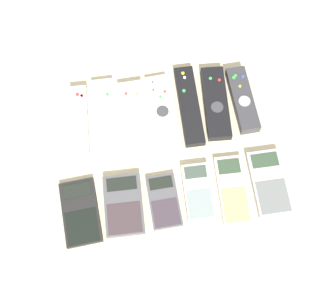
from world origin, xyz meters
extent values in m
plane|color=beige|center=(0.00, 0.00, 0.00)|extent=(3.00, 3.00, 0.00)
cube|color=white|center=(-0.20, 0.12, 0.01)|extent=(0.05, 0.18, 0.03)
cylinder|color=silver|center=(-0.19, 0.18, 0.03)|extent=(0.01, 0.01, 0.00)
cylinder|color=red|center=(-0.19, 0.18, 0.03)|extent=(0.01, 0.01, 0.00)
cylinder|color=red|center=(-0.20, 0.19, 0.03)|extent=(0.01, 0.01, 0.00)
cube|color=white|center=(-0.14, 0.12, 0.01)|extent=(0.05, 0.21, 0.02)
cylinder|color=silver|center=(-0.13, 0.19, 0.02)|extent=(0.01, 0.01, 0.00)
cylinder|color=green|center=(-0.13, 0.18, 0.02)|extent=(0.01, 0.01, 0.00)
cube|color=silver|center=(-0.07, 0.13, 0.01)|extent=(0.06, 0.16, 0.02)
cylinder|color=#99999E|center=(-0.07, 0.11, 0.02)|extent=(0.02, 0.02, 0.00)
cylinder|color=yellow|center=(-0.06, 0.17, 0.02)|extent=(0.01, 0.01, 0.00)
cylinder|color=red|center=(-0.08, 0.17, 0.02)|extent=(0.01, 0.01, 0.00)
cube|color=white|center=(0.00, 0.12, 0.01)|extent=(0.06, 0.20, 0.02)
cylinder|color=#38383D|center=(0.00, 0.12, 0.02)|extent=(0.03, 0.03, 0.00)
cylinder|color=red|center=(-0.01, 0.18, 0.02)|extent=(0.01, 0.01, 0.00)
cylinder|color=green|center=(0.00, 0.16, 0.02)|extent=(0.01, 0.01, 0.00)
cylinder|color=red|center=(0.01, 0.17, 0.02)|extent=(0.01, 0.01, 0.00)
cylinder|color=blue|center=(-0.01, 0.20, 0.02)|extent=(0.01, 0.01, 0.00)
cube|color=black|center=(0.07, 0.13, 0.01)|extent=(0.05, 0.21, 0.02)
cylinder|color=silver|center=(0.07, 0.20, 0.02)|extent=(0.01, 0.01, 0.00)
cylinder|color=yellow|center=(0.06, 0.21, 0.02)|extent=(0.01, 0.01, 0.00)
cylinder|color=green|center=(0.06, 0.16, 0.02)|extent=(0.01, 0.01, 0.00)
cube|color=black|center=(0.13, 0.12, 0.01)|extent=(0.07, 0.19, 0.02)
cylinder|color=#38383D|center=(0.13, 0.11, 0.02)|extent=(0.03, 0.03, 0.00)
cylinder|color=red|center=(0.15, 0.18, 0.02)|extent=(0.01, 0.01, 0.00)
cylinder|color=green|center=(0.13, 0.19, 0.02)|extent=(0.01, 0.01, 0.00)
cube|color=#333338|center=(0.20, 0.12, 0.01)|extent=(0.05, 0.17, 0.03)
cylinder|color=#99999E|center=(0.20, 0.11, 0.03)|extent=(0.03, 0.03, 0.00)
cylinder|color=green|center=(0.19, 0.18, 0.03)|extent=(0.01, 0.01, 0.00)
cylinder|color=yellow|center=(0.19, 0.15, 0.03)|extent=(0.01, 0.01, 0.00)
cylinder|color=green|center=(0.18, 0.18, 0.03)|extent=(0.01, 0.01, 0.00)
cylinder|color=blue|center=(0.21, 0.18, 0.03)|extent=(0.01, 0.01, 0.00)
cube|color=black|center=(-0.22, -0.10, 0.01)|extent=(0.09, 0.15, 0.01)
cube|color=black|center=(-0.22, -0.05, 0.01)|extent=(0.07, 0.04, 0.00)
cube|color=black|center=(-0.21, -0.13, 0.01)|extent=(0.07, 0.08, 0.00)
cube|color=#4C4C51|center=(-0.12, -0.10, 0.01)|extent=(0.09, 0.14, 0.02)
cube|color=black|center=(-0.12, -0.05, 0.02)|extent=(0.07, 0.03, 0.00)
cube|color=#3A2E32|center=(-0.12, -0.13, 0.02)|extent=(0.08, 0.07, 0.00)
cube|color=#4C4C51|center=(-0.03, -0.10, 0.01)|extent=(0.07, 0.12, 0.01)
cube|color=black|center=(-0.03, -0.06, 0.01)|extent=(0.05, 0.03, 0.00)
cube|color=#3A303A|center=(-0.03, -0.13, 0.01)|extent=(0.06, 0.06, 0.00)
cube|color=beige|center=(0.05, -0.09, 0.01)|extent=(0.07, 0.13, 0.02)
cube|color=#38473D|center=(0.05, -0.05, 0.02)|extent=(0.05, 0.03, 0.00)
cube|color=gray|center=(0.05, -0.12, 0.02)|extent=(0.06, 0.07, 0.00)
cube|color=beige|center=(0.13, -0.10, 0.01)|extent=(0.07, 0.16, 0.01)
cube|color=#2D422D|center=(0.13, -0.04, 0.01)|extent=(0.05, 0.04, 0.00)
cube|color=tan|center=(0.13, -0.13, 0.01)|extent=(0.06, 0.08, 0.00)
cube|color=#B2B2B7|center=(0.22, -0.09, 0.01)|extent=(0.08, 0.15, 0.02)
cube|color=#2D422D|center=(0.22, -0.04, 0.02)|extent=(0.06, 0.03, 0.00)
cube|color=slate|center=(0.22, -0.13, 0.02)|extent=(0.07, 0.08, 0.00)
camera|label=1|loc=(-0.06, -0.37, 1.03)|focal=50.00mm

